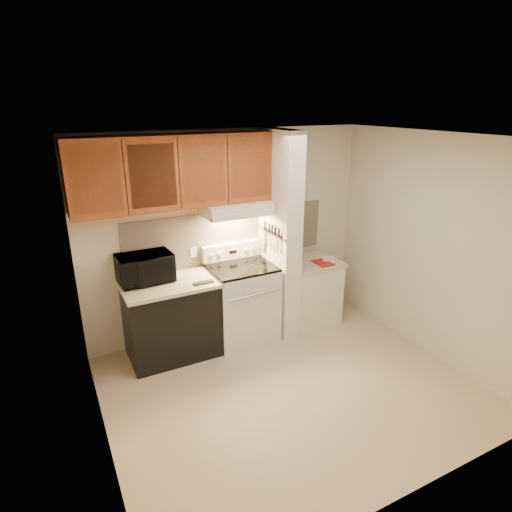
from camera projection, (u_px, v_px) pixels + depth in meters
floor at (290, 387)px, 4.43m from camera, size 3.60×3.60×0.00m
ceiling at (298, 138)px, 3.57m from camera, size 3.60×3.60×0.00m
wall_back at (229, 234)px, 5.25m from camera, size 3.60×2.50×0.02m
wall_left at (91, 318)px, 3.23m from camera, size 0.02×3.00×2.50m
wall_right at (431, 248)px, 4.77m from camera, size 0.02×3.00×2.50m
backsplash at (230, 236)px, 5.25m from camera, size 2.60×0.02×0.63m
range_body at (242, 303)px, 5.23m from camera, size 0.76×0.65×0.92m
oven_window at (254, 311)px, 4.96m from camera, size 0.50×0.01×0.30m
oven_handle at (255, 295)px, 4.85m from camera, size 0.65×0.02×0.02m
cooktop at (242, 267)px, 5.07m from camera, size 0.74×0.64×0.03m
range_backguard at (232, 251)px, 5.27m from camera, size 0.76×0.08×0.20m
range_display at (233, 252)px, 5.24m from camera, size 0.10×0.01×0.04m
range_knob_left_outer at (212, 256)px, 5.11m from camera, size 0.05×0.02×0.05m
range_knob_left_inner at (219, 254)px, 5.16m from camera, size 0.05×0.02×0.05m
range_knob_right_inner at (246, 250)px, 5.31m from camera, size 0.05×0.02×0.05m
range_knob_right_outer at (253, 249)px, 5.35m from camera, size 0.05×0.02×0.05m
dishwasher_front at (172, 320)px, 4.88m from camera, size 1.00×0.63×0.87m
left_countertop at (169, 284)px, 4.72m from camera, size 1.04×0.67×0.04m
spoon_rest at (204, 283)px, 4.68m from camera, size 0.23×0.08×0.02m
teal_jar at (168, 271)px, 4.90m from camera, size 0.09×0.09×0.09m
outlet at (193, 252)px, 5.08m from camera, size 0.08×0.01×0.12m
microwave at (145, 268)px, 4.68m from camera, size 0.60×0.43×0.32m
partition_pillar at (279, 236)px, 5.18m from camera, size 0.22×0.70×2.50m
pillar_trim at (271, 233)px, 5.11m from camera, size 0.01×0.70×0.04m
knife_strip at (273, 233)px, 5.06m from camera, size 0.02×0.42×0.04m
knife_blade_a at (279, 245)px, 4.95m from camera, size 0.01×0.03×0.16m
knife_handle_a at (279, 233)px, 4.90m from camera, size 0.02×0.02×0.10m
knife_blade_b at (275, 244)px, 5.03m from camera, size 0.01×0.04×0.18m
knife_handle_b at (276, 231)px, 4.97m from camera, size 0.02×0.02×0.10m
knife_blade_c at (272, 243)px, 5.09m from camera, size 0.01×0.04×0.20m
knife_handle_c at (272, 229)px, 5.03m from camera, size 0.02×0.02×0.10m
knife_blade_d at (268, 239)px, 5.16m from camera, size 0.01×0.04×0.16m
knife_handle_d at (269, 228)px, 5.09m from camera, size 0.02×0.02×0.10m
knife_blade_e at (265, 238)px, 5.23m from camera, size 0.01×0.04×0.18m
knife_handle_e at (265, 225)px, 5.18m from camera, size 0.02×0.02×0.10m
oven_mitt at (263, 241)px, 5.30m from camera, size 0.03×0.10×0.23m
right_cab_base at (308, 292)px, 5.66m from camera, size 0.70×0.60×0.81m
right_countertop at (310, 262)px, 5.52m from camera, size 0.74×0.64×0.04m
red_folder at (323, 263)px, 5.43m from camera, size 0.21×0.28×0.01m
white_box at (328, 259)px, 5.52m from camera, size 0.18×0.15×0.04m
range_hood at (236, 208)px, 4.94m from camera, size 0.78×0.44×0.15m
hood_lip at (244, 216)px, 4.78m from camera, size 0.78×0.04×0.06m
upper_cabinets at (175, 172)px, 4.52m from camera, size 2.18×0.33×0.77m
cab_door_a at (96, 180)px, 4.04m from camera, size 0.46×0.01×0.63m
cab_gap_a at (125, 178)px, 4.16m from camera, size 0.01×0.01×0.73m
cab_door_b at (153, 176)px, 4.27m from camera, size 0.46×0.01×0.63m
cab_gap_b at (179, 174)px, 4.39m from camera, size 0.01×0.01×0.73m
cab_door_c at (204, 172)px, 4.51m from camera, size 0.46×0.01×0.63m
cab_gap_c at (228, 170)px, 4.62m from camera, size 0.01×0.01×0.73m
cab_door_d at (250, 169)px, 4.74m from camera, size 0.46×0.01×0.63m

